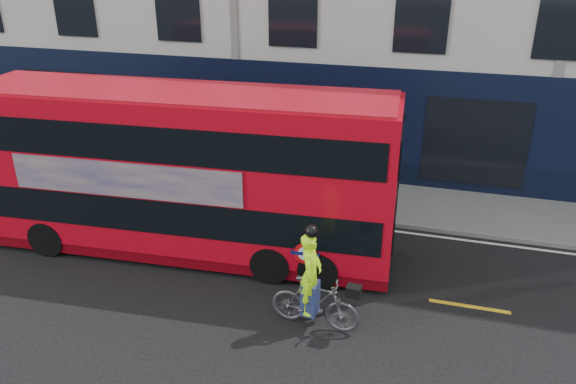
% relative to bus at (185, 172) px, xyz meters
% --- Properties ---
extents(ground, '(120.00, 120.00, 0.00)m').
position_rel_bus_xyz_m(ground, '(-0.74, -2.20, -2.24)').
color(ground, black).
rests_on(ground, ground).
extents(pavement, '(60.00, 3.00, 0.12)m').
position_rel_bus_xyz_m(pavement, '(-0.74, 4.30, -2.18)').
color(pavement, slate).
rests_on(pavement, ground).
extents(kerb, '(60.00, 0.12, 0.13)m').
position_rel_bus_xyz_m(kerb, '(-0.74, 2.80, -2.17)').
color(kerb, slate).
rests_on(kerb, ground).
extents(road_edge_line, '(58.00, 0.10, 0.01)m').
position_rel_bus_xyz_m(road_edge_line, '(-0.74, 2.50, -2.23)').
color(road_edge_line, silver).
rests_on(road_edge_line, ground).
extents(lane_dashes, '(58.00, 0.12, 0.01)m').
position_rel_bus_xyz_m(lane_dashes, '(-0.74, -0.70, -2.23)').
color(lane_dashes, gold).
rests_on(lane_dashes, ground).
extents(bus, '(10.95, 3.10, 4.36)m').
position_rel_bus_xyz_m(bus, '(0.00, 0.00, 0.00)').
color(bus, red).
rests_on(bus, ground).
extents(cyclist, '(2.00, 0.71, 2.44)m').
position_rel_bus_xyz_m(cyclist, '(3.97, -2.34, -1.42)').
color(cyclist, '#4C4E51').
rests_on(cyclist, ground).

